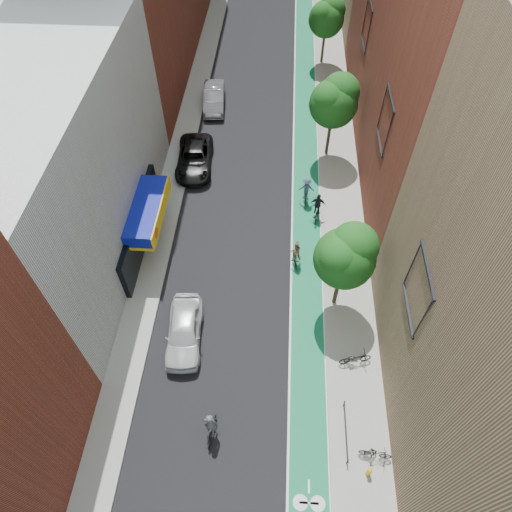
% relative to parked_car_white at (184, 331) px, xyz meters
% --- Properties ---
extents(ground, '(160.00, 160.00, 0.00)m').
position_rel_parked_car_white_xyz_m(ground, '(3.00, -7.08, -0.81)').
color(ground, black).
rests_on(ground, ground).
extents(bike_lane, '(2.00, 68.00, 0.01)m').
position_rel_parked_car_white_xyz_m(bike_lane, '(7.00, 18.92, -0.81)').
color(bike_lane, '#14724A').
rests_on(bike_lane, ground).
extents(sidewalk_left, '(2.00, 68.00, 0.15)m').
position_rel_parked_car_white_xyz_m(sidewalk_left, '(-3.00, 18.92, -0.74)').
color(sidewalk_left, gray).
rests_on(sidewalk_left, ground).
extents(sidewalk_right, '(3.00, 68.00, 0.15)m').
position_rel_parked_car_white_xyz_m(sidewalk_right, '(9.50, 18.92, -0.74)').
color(sidewalk_right, gray).
rests_on(sidewalk_right, ground).
extents(building_left_white, '(8.00, 20.00, 12.00)m').
position_rel_parked_car_white_xyz_m(building_left_white, '(-8.00, 6.92, 5.19)').
color(building_left_white, silver).
rests_on(building_left_white, ground).
extents(building_right_mid_red, '(8.00, 28.00, 22.00)m').
position_rel_parked_car_white_xyz_m(building_right_mid_red, '(15.00, 18.92, 10.19)').
color(building_right_mid_red, maroon).
rests_on(building_right_mid_red, ground).
extents(tree_near, '(3.40, 3.36, 6.42)m').
position_rel_parked_car_white_xyz_m(tree_near, '(8.65, 2.94, 3.84)').
color(tree_near, '#332619').
rests_on(tree_near, ground).
extents(tree_mid, '(3.55, 3.53, 6.74)m').
position_rel_parked_car_white_xyz_m(tree_mid, '(8.65, 16.94, 4.08)').
color(tree_mid, '#332619').
rests_on(tree_mid, ground).
extents(tree_far, '(3.30, 3.25, 6.21)m').
position_rel_parked_car_white_xyz_m(tree_far, '(8.65, 30.94, 3.69)').
color(tree_far, '#332619').
rests_on(tree_far, ground).
extents(parked_car_white, '(2.26, 4.89, 1.62)m').
position_rel_parked_car_white_xyz_m(parked_car_white, '(0.00, 0.00, 0.00)').
color(parked_car_white, silver).
rests_on(parked_car_white, ground).
extents(parked_car_black, '(2.96, 5.77, 1.56)m').
position_rel_parked_car_white_xyz_m(parked_car_black, '(-1.60, 14.90, -0.03)').
color(parked_car_black, black).
rests_on(parked_car_black, ground).
extents(parked_car_silver, '(2.14, 5.08, 1.63)m').
position_rel_parked_car_white_xyz_m(parked_car_silver, '(-1.05, 23.02, 0.00)').
color(parked_car_silver, gray).
rests_on(parked_car_silver, ground).
extents(cyclist_lead, '(0.76, 1.76, 2.24)m').
position_rel_parked_car_white_xyz_m(cyclist_lead, '(2.18, -5.22, -0.03)').
color(cyclist_lead, black).
rests_on(cyclist_lead, ground).
extents(cyclist_lane_near, '(0.86, 1.68, 1.92)m').
position_rel_parked_car_white_xyz_m(cyclist_lane_near, '(6.20, 5.88, -0.00)').
color(cyclist_lane_near, black).
rests_on(cyclist_lane_near, ground).
extents(cyclist_lane_mid, '(1.07, 1.95, 2.09)m').
position_rel_parked_car_white_xyz_m(cyclist_lane_mid, '(7.70, 10.04, -0.04)').
color(cyclist_lane_mid, black).
rests_on(cyclist_lane_mid, ground).
extents(cyclist_lane_far, '(1.11, 1.71, 2.05)m').
position_rel_parked_car_white_xyz_m(cyclist_lane_far, '(6.92, 11.63, 0.10)').
color(cyclist_lane_far, black).
rests_on(cyclist_lane_far, ground).
extents(parked_bike_mid, '(1.64, 0.63, 0.96)m').
position_rel_parked_car_white_xyz_m(parked_bike_mid, '(10.14, -5.87, -0.18)').
color(parked_bike_mid, black).
rests_on(parked_bike_mid, sidewalk_right).
extents(parked_bike_far, '(1.89, 1.00, 0.94)m').
position_rel_parked_car_white_xyz_m(parked_bike_far, '(9.53, -0.98, -0.19)').
color(parked_bike_far, black).
rests_on(parked_bike_far, sidewalk_right).
extents(fire_hydrant, '(0.23, 0.23, 0.66)m').
position_rel_parked_car_white_xyz_m(fire_hydrant, '(9.78, -6.69, -0.31)').
color(fire_hydrant, gold).
rests_on(fire_hydrant, sidewalk_right).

